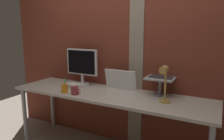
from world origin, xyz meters
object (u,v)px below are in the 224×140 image
at_px(monitor, 82,64).
at_px(desk_lamp, 164,80).
at_px(coffee_mug, 75,91).
at_px(laptop, 162,73).
at_px(whiteboard_panel, 120,79).
at_px(pen_cup, 65,88).

xyz_separation_m(monitor, desk_lamp, (1.13, -0.25, -0.04)).
relative_size(desk_lamp, coffee_mug, 3.10).
bearing_deg(coffee_mug, laptop, 29.26).
relative_size(whiteboard_panel, pen_cup, 2.29).
bearing_deg(monitor, laptop, 3.72).
relative_size(monitor, whiteboard_panel, 1.17).
height_order(pen_cup, coffee_mug, pen_cup).
relative_size(monitor, coffee_mug, 3.83).
relative_size(laptop, whiteboard_panel, 0.76).
height_order(monitor, laptop, monitor).
distance_m(laptop, coffee_mug, 0.99).
height_order(desk_lamp, coffee_mug, desk_lamp).
height_order(monitor, pen_cup, monitor).
bearing_deg(coffee_mug, monitor, 114.74).
xyz_separation_m(whiteboard_panel, pen_cup, (-0.50, -0.43, -0.07)).
distance_m(monitor, whiteboard_panel, 0.56).
distance_m(monitor, pen_cup, 0.46).
xyz_separation_m(desk_lamp, coffee_mug, (-0.95, -0.16, -0.19)).
height_order(whiteboard_panel, pen_cup, whiteboard_panel).
distance_m(laptop, whiteboard_panel, 0.51).
height_order(whiteboard_panel, desk_lamp, desk_lamp).
height_order(laptop, coffee_mug, laptop).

